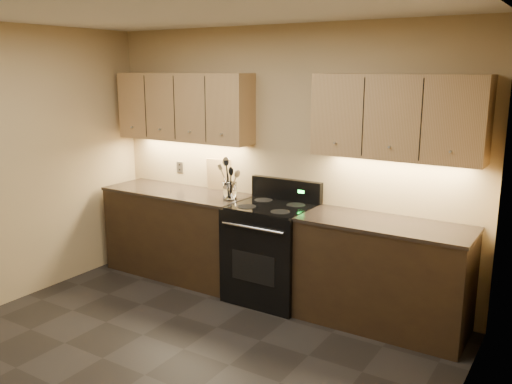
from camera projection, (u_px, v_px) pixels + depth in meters
floor at (145, 375)px, 3.96m from camera, size 4.00×4.00×0.00m
ceiling at (126, 2)px, 3.39m from camera, size 4.00×4.00×0.00m
wall_back at (282, 162)px, 5.33m from camera, size 4.00×0.04×2.60m
wall_right at (436, 256)px, 2.64m from camera, size 0.04×4.00×2.60m
counter_left at (178, 233)px, 5.84m from camera, size 1.62×0.62×0.93m
counter_right at (383, 274)px, 4.65m from camera, size 1.46×0.62×0.93m
stove at (272, 251)px, 5.20m from camera, size 0.76×0.68×1.14m
upper_cab_left at (184, 107)px, 5.66m from camera, size 1.60×0.30×0.70m
upper_cab_right at (397, 117)px, 4.48m from camera, size 1.44×0.30×0.70m
outlet_plate at (180, 167)px, 6.04m from camera, size 0.08×0.01×0.12m
utensil_crock at (230, 191)px, 5.37m from camera, size 0.15×0.15×0.17m
cutting_board at (219, 174)px, 5.74m from camera, size 0.27×0.12×0.34m
wooden_spoon at (227, 182)px, 5.36m from camera, size 0.18×0.10×0.29m
black_spoon at (230, 182)px, 5.35m from camera, size 0.12×0.12×0.32m
black_turner at (229, 179)px, 5.32m from camera, size 0.16×0.13×0.39m
steel_spatula at (232, 180)px, 5.33m from camera, size 0.22×0.13×0.38m
steel_skimmer at (232, 178)px, 5.32m from camera, size 0.23×0.18×0.41m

